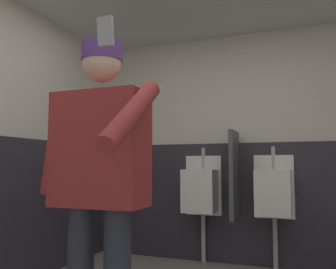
{
  "coord_description": "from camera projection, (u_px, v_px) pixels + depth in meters",
  "views": [
    {
      "loc": [
        0.68,
        -1.9,
        1.04
      ],
      "look_at": [
        -0.16,
        0.35,
        1.25
      ],
      "focal_mm": 37.96,
      "sensor_mm": 36.0,
      "label": 1
    }
  ],
  "objects": [
    {
      "name": "urinal_left",
      "position": [
        201.0,
        190.0,
        3.81
      ],
      "size": [
        0.4,
        0.34,
        1.24
      ],
      "color": "white",
      "rests_on": "ground_plane"
    },
    {
      "name": "wall_back",
      "position": [
        235.0,
        147.0,
        3.94
      ],
      "size": [
        3.92,
        0.12,
        2.5
      ],
      "primitive_type": "cube",
      "color": "beige",
      "rests_on": "ground_plane"
    },
    {
      "name": "wainscot_band_back",
      "position": [
        235.0,
        203.0,
        3.82
      ],
      "size": [
        3.32,
        0.03,
        1.29
      ],
      "primitive_type": "cube",
      "color": "#2D2833",
      "rests_on": "ground_plane"
    },
    {
      "name": "privacy_divider_panel",
      "position": [
        234.0,
        175.0,
        3.63
      ],
      "size": [
        0.04,
        0.4,
        0.9
      ],
      "primitive_type": "cube",
      "color": "#4C4C51"
    },
    {
      "name": "cell_phone",
      "position": [
        105.0,
        32.0,
        1.34
      ],
      "size": [
        0.06,
        0.04,
        0.11
      ],
      "primitive_type": "cube",
      "rotation": [
        0.13,
        0.0,
        0.06
      ],
      "color": "#A5A8B2"
    },
    {
      "name": "urinal_middle",
      "position": [
        273.0,
        192.0,
        3.55
      ],
      "size": [
        0.4,
        0.34,
        1.24
      ],
      "color": "white",
      "rests_on": "ground_plane"
    },
    {
      "name": "person",
      "position": [
        99.0,
        172.0,
        1.87
      ],
      "size": [
        0.72,
        0.6,
        1.7
      ],
      "color": "#2D3342",
      "rests_on": "ground_plane"
    }
  ]
}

